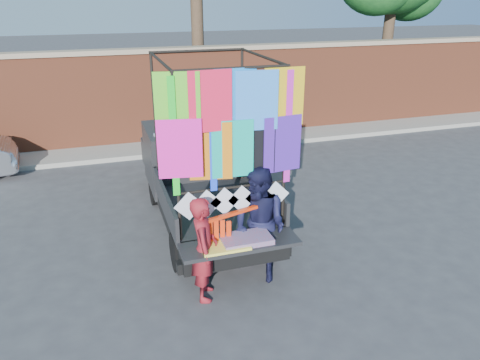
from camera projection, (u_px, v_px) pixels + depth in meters
name	position (u px, v px, depth m)	size (l,w,h in m)	color
ground	(258.00, 269.00, 7.26)	(90.00, 90.00, 0.00)	#38383A
brick_wall	(174.00, 95.00, 12.95)	(30.00, 0.45, 2.61)	brown
curb	(181.00, 146.00, 12.81)	(30.00, 1.20, 0.12)	gray
pickup_truck	(196.00, 173.00, 8.90)	(1.98, 4.96, 3.12)	black
woman	(204.00, 249.00, 6.35)	(0.55, 0.36, 1.51)	maroon
man	(260.00, 225.00, 6.75)	(0.85, 0.66, 1.76)	black
streamer_bundle	(225.00, 229.00, 6.45)	(1.01, 0.36, 0.71)	#F3340D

